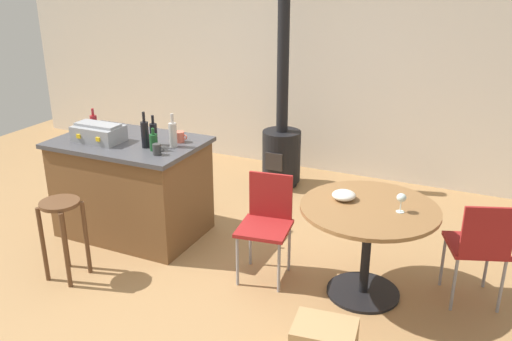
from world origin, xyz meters
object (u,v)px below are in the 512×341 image
object	(u,v)px
wood_stove	(282,141)
bottle_4	(145,134)
bottle_1	(154,134)
bottle_3	(94,124)
serving_bowl	(344,195)
cup_1	(157,149)
bottle_2	(173,134)
toolbox	(99,133)
dining_table	(368,228)
cup_0	(180,137)
folding_chair_far	(267,219)
wooden_stool	(62,224)
kitchen_island	(132,187)
wine_glass	(401,198)
bottle_0	(154,142)
folding_chair_near	(479,244)

from	to	relation	value
wood_stove	bottle_4	size ratio (longest dim) A/B	7.04
bottle_1	bottle_3	xyz separation A→B (m)	(-0.72, 0.06, -0.01)
bottle_3	serving_bowl	size ratio (longest dim) A/B	1.33
cup_1	bottle_2	bearing A→B (deg)	88.79
toolbox	cup_1	bearing A→B (deg)	-7.56
dining_table	cup_0	xyz separation A→B (m)	(-1.81, 0.28, 0.39)
folding_chair_far	bottle_2	distance (m)	1.13
wooden_stool	toolbox	size ratio (longest dim) A/B	1.56
kitchen_island	serving_bowl	world-z (taller)	kitchen_island
wine_glass	serving_bowl	world-z (taller)	wine_glass
bottle_2	bottle_3	xyz separation A→B (m)	(-0.90, 0.03, -0.02)
toolbox	bottle_3	xyz separation A→B (m)	(-0.20, 0.18, 0.01)
bottle_1	cup_0	bearing A→B (deg)	45.46
bottle_1	cup_1	world-z (taller)	bottle_1
kitchen_island	bottle_1	size ratio (longest dim) A/B	4.98
bottle_1	cup_0	size ratio (longest dim) A/B	2.18
kitchen_island	cup_0	distance (m)	0.70
bottle_3	bottle_4	size ratio (longest dim) A/B	0.75
kitchen_island	folding_chair_far	world-z (taller)	kitchen_island
bottle_1	wine_glass	xyz separation A→B (m)	(2.19, -0.12, -0.17)
kitchen_island	wine_glass	distance (m)	2.52
wooden_stool	bottle_0	bearing A→B (deg)	62.95
cup_0	bottle_1	bearing A→B (deg)	-134.54
bottle_2	bottle_4	world-z (taller)	bottle_4
bottle_0	cup_1	size ratio (longest dim) A/B	1.85
wood_stove	wine_glass	xyz separation A→B (m)	(1.66, -1.82, 0.32)
cup_1	serving_bowl	xyz separation A→B (m)	(1.58, 0.14, -0.18)
wood_stove	cup_1	bearing A→B (deg)	-100.47
bottle_1	cup_0	world-z (taller)	bottle_1
kitchen_island	bottle_0	world-z (taller)	bottle_0
wood_stove	bottle_3	size ratio (longest dim) A/B	9.33
folding_chair_far	bottle_3	size ratio (longest dim) A/B	3.53
folding_chair_near	toolbox	world-z (taller)	toolbox
wood_stove	wooden_stool	bearing A→B (deg)	-107.85
bottle_4	wine_glass	distance (m)	2.23
bottle_1	bottle_0	bearing A→B (deg)	-55.87
wooden_stool	wine_glass	size ratio (longest dim) A/B	4.71
dining_table	bottle_0	world-z (taller)	bottle_0
folding_chair_far	serving_bowl	world-z (taller)	folding_chair_far
bottle_0	bottle_1	xyz separation A→B (m)	(-0.09, 0.13, 0.03)
serving_bowl	kitchen_island	bearing A→B (deg)	177.74
dining_table	bottle_1	distance (m)	2.03
bottle_2	kitchen_island	bearing A→B (deg)	-177.66
toolbox	wine_glass	distance (m)	2.71
folding_chair_near	cup_0	world-z (taller)	cup_0
bottle_0	bottle_1	bearing A→B (deg)	124.13
toolbox	bottle_3	world-z (taller)	bottle_3
folding_chair_near	bottle_1	world-z (taller)	bottle_1
bottle_1	serving_bowl	bearing A→B (deg)	-2.39
dining_table	folding_chair_far	xyz separation A→B (m)	(-0.81, -0.04, -0.08)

